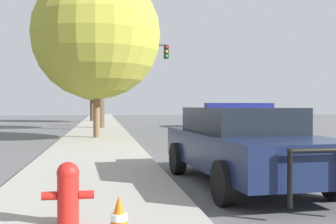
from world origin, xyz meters
The scene contains 9 objects.
sidewalk_left centered at (-5.10, 0.00, 0.07)m, with size 3.00×110.00×0.13m.
police_car centered at (-2.23, 0.11, 0.79)m, with size 2.34×5.06×1.56m.
fire_hydrant centered at (-5.29, -2.60, 0.52)m, with size 0.60×0.26×0.73m.
traffic_light centered at (-3.14, 19.94, 4.04)m, with size 4.36×0.35×5.51m.
car_background_oncoming centered at (1.85, 20.33, 0.74)m, with size 1.99×4.66×1.36m.
tree_sidewalk_near centered at (-5.13, 10.70, 4.51)m, with size 5.50×5.50×7.13m.
tree_sidewalk_mid centered at (-4.99, 18.34, 4.96)m, with size 3.82×3.82×6.78m.
tree_sidewalk_far centered at (-5.71, 29.85, 4.33)m, with size 4.81×4.81×6.62m.
traffic_cone centered at (-4.73, -3.40, 0.38)m, with size 0.30×0.30×0.50m.
Camera 1 is at (-4.89, -7.60, 1.52)m, focal length 45.00 mm.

